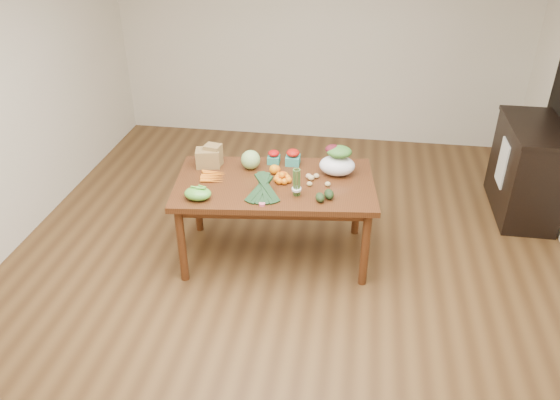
# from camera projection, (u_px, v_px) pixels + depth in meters

# --- Properties ---
(floor) EXTENTS (6.00, 6.00, 0.00)m
(floor) POSITION_uv_depth(u_px,v_px,m) (282.00, 278.00, 4.66)
(floor) COLOR brown
(floor) RESTS_ON ground
(room_walls) EXTENTS (5.02, 6.02, 2.70)m
(room_walls) POSITION_uv_depth(u_px,v_px,m) (283.00, 132.00, 3.97)
(room_walls) COLOR silver
(room_walls) RESTS_ON floor
(dining_table) EXTENTS (1.76, 1.11, 0.75)m
(dining_table) POSITION_uv_depth(u_px,v_px,m) (275.00, 219.00, 4.77)
(dining_table) COLOR #4B2511
(dining_table) RESTS_ON floor
(cabinet) EXTENTS (0.52, 1.02, 0.94)m
(cabinet) POSITION_uv_depth(u_px,v_px,m) (527.00, 170.00, 5.37)
(cabinet) COLOR black
(cabinet) RESTS_ON floor
(dish_towel) EXTENTS (0.02, 0.28, 0.45)m
(dish_towel) POSITION_uv_depth(u_px,v_px,m) (502.00, 163.00, 5.32)
(dish_towel) COLOR white
(dish_towel) RESTS_ON cabinet
(paper_bag) EXTENTS (0.30, 0.26, 0.19)m
(paper_bag) POSITION_uv_depth(u_px,v_px,m) (208.00, 156.00, 4.77)
(paper_bag) COLOR olive
(paper_bag) RESTS_ON dining_table
(cabbage) EXTENTS (0.17, 0.17, 0.17)m
(cabbage) POSITION_uv_depth(u_px,v_px,m) (251.00, 160.00, 4.74)
(cabbage) COLOR #98BC6C
(cabbage) RESTS_ON dining_table
(strawberry_basket_a) EXTENTS (0.12, 0.12, 0.10)m
(strawberry_basket_a) POSITION_uv_depth(u_px,v_px,m) (274.00, 158.00, 4.85)
(strawberry_basket_a) COLOR red
(strawberry_basket_a) RESTS_ON dining_table
(strawberry_basket_b) EXTENTS (0.14, 0.14, 0.11)m
(strawberry_basket_b) POSITION_uv_depth(u_px,v_px,m) (293.00, 158.00, 4.83)
(strawberry_basket_b) COLOR red
(strawberry_basket_b) RESTS_ON dining_table
(orange_a) EXTENTS (0.08, 0.08, 0.08)m
(orange_a) POSITION_uv_depth(u_px,v_px,m) (274.00, 169.00, 4.68)
(orange_a) COLOR orange
(orange_a) RESTS_ON dining_table
(orange_b) EXTENTS (0.08, 0.08, 0.08)m
(orange_b) POSITION_uv_depth(u_px,v_px,m) (276.00, 169.00, 4.68)
(orange_b) COLOR #E95D0E
(orange_b) RESTS_ON dining_table
(orange_c) EXTENTS (0.07, 0.07, 0.07)m
(orange_c) POSITION_uv_depth(u_px,v_px,m) (283.00, 175.00, 4.59)
(orange_c) COLOR #FA590F
(orange_c) RESTS_ON dining_table
(mandarin_cluster) EXTENTS (0.20, 0.20, 0.09)m
(mandarin_cluster) POSITION_uv_depth(u_px,v_px,m) (282.00, 177.00, 4.56)
(mandarin_cluster) COLOR orange
(mandarin_cluster) RESTS_ON dining_table
(carrots) EXTENTS (0.24, 0.24, 0.03)m
(carrots) POSITION_uv_depth(u_px,v_px,m) (212.00, 176.00, 4.63)
(carrots) COLOR orange
(carrots) RESTS_ON dining_table
(snap_pea_bag) EXTENTS (0.22, 0.16, 0.10)m
(snap_pea_bag) POSITION_uv_depth(u_px,v_px,m) (198.00, 194.00, 4.31)
(snap_pea_bag) COLOR #57B93E
(snap_pea_bag) RESTS_ON dining_table
(kale_bunch) EXTENTS (0.36, 0.43, 0.16)m
(kale_bunch) POSITION_uv_depth(u_px,v_px,m) (263.00, 190.00, 4.29)
(kale_bunch) COLOR black
(kale_bunch) RESTS_ON dining_table
(asparagus_bundle) EXTENTS (0.09, 0.12, 0.26)m
(asparagus_bundle) POSITION_uv_depth(u_px,v_px,m) (297.00, 182.00, 4.31)
(asparagus_bundle) COLOR #4C6C31
(asparagus_bundle) RESTS_ON dining_table
(potato_a) EXTENTS (0.06, 0.05, 0.05)m
(potato_a) POSITION_uv_depth(u_px,v_px,m) (311.00, 178.00, 4.58)
(potato_a) COLOR tan
(potato_a) RESTS_ON dining_table
(potato_b) EXTENTS (0.05, 0.04, 0.04)m
(potato_b) POSITION_uv_depth(u_px,v_px,m) (310.00, 184.00, 4.50)
(potato_b) COLOR tan
(potato_b) RESTS_ON dining_table
(potato_c) EXTENTS (0.05, 0.04, 0.04)m
(potato_c) POSITION_uv_depth(u_px,v_px,m) (316.00, 176.00, 4.62)
(potato_c) COLOR tan
(potato_c) RESTS_ON dining_table
(potato_d) EXTENTS (0.05, 0.05, 0.05)m
(potato_d) POSITION_uv_depth(u_px,v_px,m) (309.00, 176.00, 4.61)
(potato_d) COLOR tan
(potato_d) RESTS_ON dining_table
(potato_e) EXTENTS (0.05, 0.04, 0.04)m
(potato_e) POSITION_uv_depth(u_px,v_px,m) (328.00, 184.00, 4.50)
(potato_e) COLOR tan
(potato_e) RESTS_ON dining_table
(avocado_a) EXTENTS (0.10, 0.12, 0.07)m
(avocado_a) POSITION_uv_depth(u_px,v_px,m) (320.00, 197.00, 4.28)
(avocado_a) COLOR black
(avocado_a) RESTS_ON dining_table
(avocado_b) EXTENTS (0.10, 0.13, 0.07)m
(avocado_b) POSITION_uv_depth(u_px,v_px,m) (329.00, 194.00, 4.32)
(avocado_b) COLOR black
(avocado_b) RESTS_ON dining_table
(salad_bag) EXTENTS (0.33, 0.26, 0.24)m
(salad_bag) POSITION_uv_depth(u_px,v_px,m) (337.00, 162.00, 4.63)
(salad_bag) COLOR white
(salad_bag) RESTS_ON dining_table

